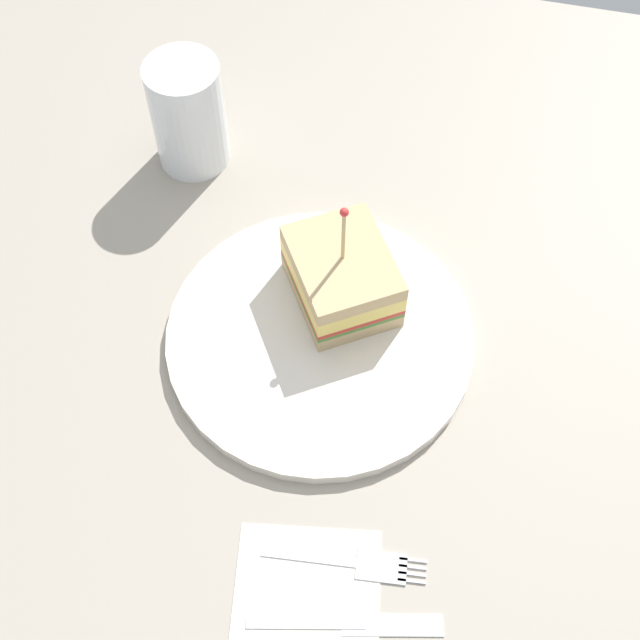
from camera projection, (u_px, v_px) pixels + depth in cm
name	position (u px, v px, depth cm)	size (l,w,h in cm)	color
ground_plane	(320.00, 346.00, 73.49)	(93.78, 93.78, 2.00)	#9E9384
plate	(320.00, 337.00, 72.17)	(25.06, 25.06, 1.13)	silver
sandwich_half_center	(342.00, 276.00, 71.43)	(11.20, 11.73, 11.17)	tan
drink_glass	(189.00, 120.00, 79.45)	(6.64, 6.64, 10.70)	gold
napkin	(307.00, 591.00, 61.76)	(10.19, 9.17, 0.15)	beige
fork	(362.00, 564.00, 62.65)	(11.88, 2.57, 0.35)	silver
knife	(358.00, 625.00, 60.44)	(13.43, 4.03, 0.35)	silver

